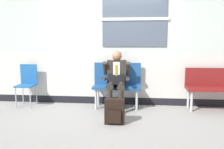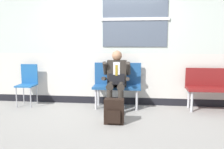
# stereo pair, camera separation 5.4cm
# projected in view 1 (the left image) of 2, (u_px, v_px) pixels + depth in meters

# --- Properties ---
(ground_plane) EXTENTS (18.00, 18.00, 0.00)m
(ground_plane) POSITION_uv_depth(u_px,v_px,m) (107.00, 113.00, 4.65)
(ground_plane) COLOR gray
(station_wall) EXTENTS (6.62, 0.17, 3.15)m
(station_wall) POSITION_uv_depth(u_px,v_px,m) (111.00, 35.00, 5.17)
(station_wall) COLOR beige
(station_wall) RESTS_ON ground
(bench_with_person) EXTENTS (1.01, 0.42, 0.96)m
(bench_with_person) POSITION_uv_depth(u_px,v_px,m) (117.00, 82.00, 5.03)
(bench_with_person) COLOR navy
(bench_with_person) RESTS_ON ground
(bench_empty) EXTENTS (1.27, 0.42, 0.86)m
(bench_empty) POSITION_uv_depth(u_px,v_px,m) (217.00, 85.00, 4.82)
(bench_empty) COLOR maroon
(bench_empty) RESTS_ON ground
(person_seated) EXTENTS (0.57, 0.70, 1.23)m
(person_seated) POSITION_uv_depth(u_px,v_px,m) (116.00, 79.00, 4.81)
(person_seated) COLOR #2D2823
(person_seated) RESTS_ON ground
(backpack) EXTENTS (0.34, 0.22, 0.44)m
(backpack) POSITION_uv_depth(u_px,v_px,m) (115.00, 112.00, 4.03)
(backpack) COLOR black
(backpack) RESTS_ON ground
(folding_chair) EXTENTS (0.38, 0.38, 0.91)m
(folding_chair) POSITION_uv_depth(u_px,v_px,m) (27.00, 81.00, 5.18)
(folding_chair) COLOR #1E5999
(folding_chair) RESTS_ON ground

